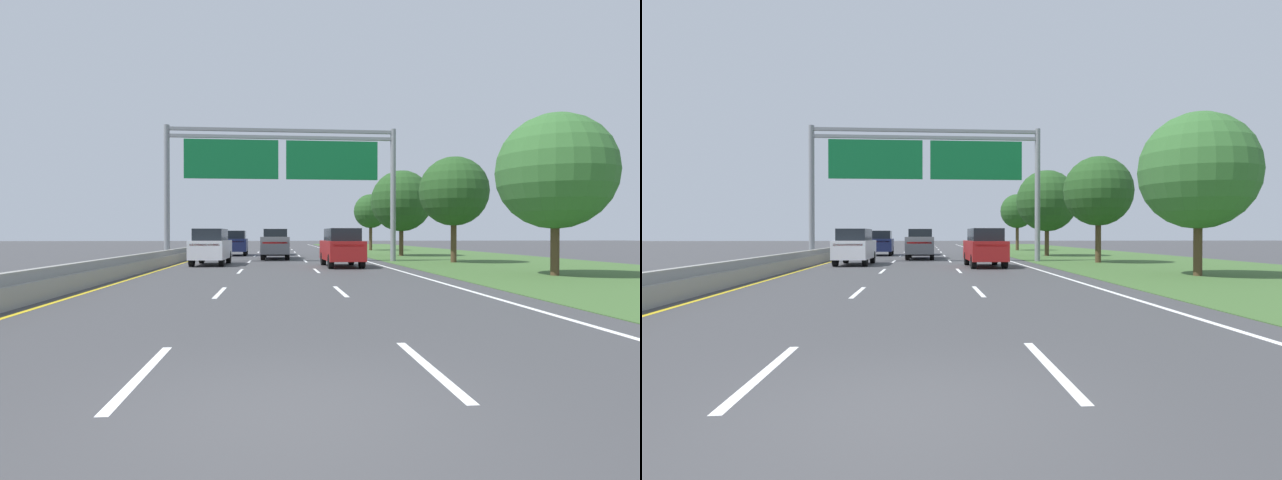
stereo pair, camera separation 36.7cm
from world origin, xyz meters
The scene contains 14 objects.
ground_plane centered at (0.00, 35.00, 0.00)m, with size 220.00×220.00×0.00m, color #3D3D3F.
lane_striping centered at (0.00, 34.54, 0.00)m, with size 11.96×106.00×0.01m.
grass_verge_right centered at (13.95, 35.00, 0.01)m, with size 14.00×110.00×0.02m, color #3D602D.
median_barrier_concrete centered at (-6.60, 35.00, 0.35)m, with size 0.60×110.00×0.85m.
overhead_sign_gantry centered at (0.30, 27.76, 6.26)m, with size 15.06×0.42×8.78m.
pickup_truck_grey centered at (-0.14, 32.02, 1.07)m, with size 2.06×5.42×2.20m.
car_blue_centre_lane_sedan centered at (0.01, 39.48, 0.82)m, with size 1.91×4.44×1.57m.
car_red_right_lane_suv centered at (3.49, 22.50, 1.10)m, with size 2.02×4.75×2.11m.
car_navy_left_lane_suv centered at (-3.51, 38.49, 1.10)m, with size 1.99×4.74×2.11m.
car_white_left_lane_suv centered at (-3.90, 24.84, 1.10)m, with size 2.03×4.75×2.11m.
roadside_tree_near centered at (11.78, 15.55, 4.48)m, with size 4.95×4.95×6.96m.
roadside_tree_mid centered at (11.09, 25.90, 4.51)m, with size 4.37×4.37×6.71m.
roadside_tree_far centered at (10.33, 36.16, 4.59)m, with size 5.09×5.09×7.14m.
roadside_tree_distant centered at (10.64, 51.20, 4.44)m, with size 3.84×3.84×6.38m.
Camera 1 is at (-0.18, -4.98, 1.76)m, focal length 28.23 mm.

